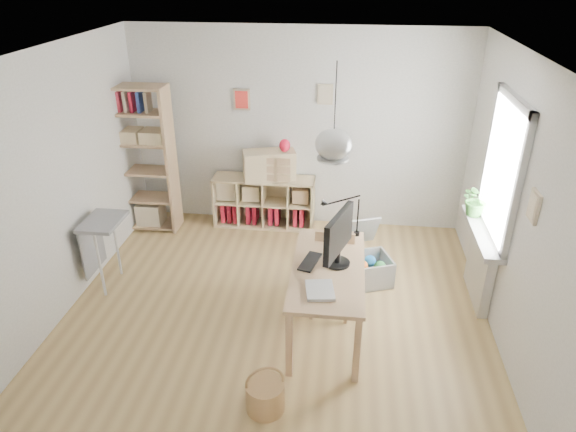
# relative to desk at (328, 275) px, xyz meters

# --- Properties ---
(ground) EXTENTS (4.50, 4.50, 0.00)m
(ground) POSITION_rel_desk_xyz_m (-0.55, 0.15, -0.66)
(ground) COLOR tan
(ground) RESTS_ON ground
(room_shell) EXTENTS (4.50, 4.50, 4.50)m
(room_shell) POSITION_rel_desk_xyz_m (-0.00, 0.00, 1.34)
(room_shell) COLOR white
(room_shell) RESTS_ON ground
(window_unit) EXTENTS (0.07, 1.16, 1.46)m
(window_unit) POSITION_rel_desk_xyz_m (1.68, 0.75, 0.89)
(window_unit) COLOR white
(window_unit) RESTS_ON ground
(radiator) EXTENTS (0.10, 0.80, 0.80)m
(radiator) POSITION_rel_desk_xyz_m (1.64, 0.75, -0.26)
(radiator) COLOR silver
(radiator) RESTS_ON ground
(windowsill) EXTENTS (0.22, 1.20, 0.06)m
(windowsill) POSITION_rel_desk_xyz_m (1.59, 0.75, 0.17)
(windowsill) COLOR silver
(windowsill) RESTS_ON radiator
(desk) EXTENTS (0.70, 1.50, 0.75)m
(desk) POSITION_rel_desk_xyz_m (0.00, 0.00, 0.00)
(desk) COLOR tan
(desk) RESTS_ON ground
(cube_shelf) EXTENTS (1.40, 0.38, 0.72)m
(cube_shelf) POSITION_rel_desk_xyz_m (-1.02, 2.23, -0.36)
(cube_shelf) COLOR beige
(cube_shelf) RESTS_ON ground
(tall_bookshelf) EXTENTS (0.80, 0.38, 2.00)m
(tall_bookshelf) POSITION_rel_desk_xyz_m (-2.59, 1.95, 0.43)
(tall_bookshelf) COLOR tan
(tall_bookshelf) RESTS_ON ground
(side_table) EXTENTS (0.40, 0.55, 0.85)m
(side_table) POSITION_rel_desk_xyz_m (-2.59, 0.50, 0.01)
(side_table) COLOR #9D9D9F
(side_table) RESTS_ON ground
(chair) EXTENTS (0.45, 0.45, 0.86)m
(chair) POSITION_rel_desk_xyz_m (0.03, 0.36, -0.16)
(chair) COLOR #9D9D9F
(chair) RESTS_ON ground
(wicker_basket) EXTENTS (0.33, 0.33, 0.46)m
(wicker_basket) POSITION_rel_desk_xyz_m (-0.45, -1.12, -0.51)
(wicker_basket) COLOR #AD864E
(wicker_basket) RESTS_ON ground
(storage_chest) EXTENTS (0.84, 0.89, 0.67)m
(storage_chest) POSITION_rel_desk_xyz_m (0.36, 0.95, -0.44)
(storage_chest) COLOR #B5B5B0
(storage_chest) RESTS_ON ground
(monitor) EXTENTS (0.26, 0.61, 0.55)m
(monitor) POSITION_rel_desk_xyz_m (0.08, 0.07, 0.40)
(monitor) COLOR black
(monitor) RESTS_ON desk
(keyboard) EXTENTS (0.22, 0.39, 0.02)m
(keyboard) POSITION_rel_desk_xyz_m (-0.18, 0.06, 0.10)
(keyboard) COLOR black
(keyboard) RESTS_ON desk
(task_lamp) EXTENTS (0.43, 0.16, 0.45)m
(task_lamp) POSITION_rel_desk_xyz_m (0.06, 0.61, 0.40)
(task_lamp) COLOR black
(task_lamp) RESTS_ON desk
(yarn_ball) EXTENTS (0.17, 0.17, 0.17)m
(yarn_ball) POSITION_rel_desk_xyz_m (0.12, 0.55, 0.18)
(yarn_ball) COLOR #440910
(yarn_ball) RESTS_ON desk
(paper_tray) EXTENTS (0.29, 0.34, 0.03)m
(paper_tray) POSITION_rel_desk_xyz_m (-0.05, -0.42, 0.11)
(paper_tray) COLOR silver
(paper_tray) RESTS_ON desk
(drawer_chest) EXTENTS (0.75, 0.50, 0.39)m
(drawer_chest) POSITION_rel_desk_xyz_m (-0.92, 2.19, 0.26)
(drawer_chest) COLOR beige
(drawer_chest) RESTS_ON cube_shelf
(red_vase) EXTENTS (0.15, 0.15, 0.18)m
(red_vase) POSITION_rel_desk_xyz_m (-0.71, 2.19, 0.55)
(red_vase) COLOR #AD0E24
(red_vase) RESTS_ON drawer_chest
(potted_plant) EXTENTS (0.39, 0.36, 0.38)m
(potted_plant) POSITION_rel_desk_xyz_m (1.57, 1.10, 0.39)
(potted_plant) COLOR #2B5E23
(potted_plant) RESTS_ON windowsill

